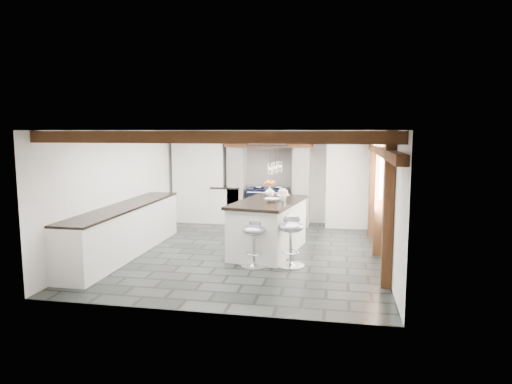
% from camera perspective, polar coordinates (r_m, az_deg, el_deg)
% --- Properties ---
extents(ground, '(6.00, 6.00, 0.00)m').
position_cam_1_polar(ground, '(8.81, -1.12, -7.44)').
color(ground, black).
rests_on(ground, ground).
extents(room_shell, '(6.00, 6.03, 6.00)m').
position_cam_1_polar(room_shell, '(10.09, -2.91, 0.66)').
color(room_shell, white).
rests_on(room_shell, ground).
extents(range_cooker, '(1.00, 0.63, 0.99)m').
position_cam_1_polar(range_cooker, '(11.29, 1.60, -1.67)').
color(range_cooker, black).
rests_on(range_cooker, ground).
extents(kitchen_island, '(1.37, 2.15, 1.32)m').
position_cam_1_polar(kitchen_island, '(8.67, 1.58, -4.24)').
color(kitchen_island, white).
rests_on(kitchen_island, ground).
extents(bar_stool_near, '(0.49, 0.49, 0.89)m').
position_cam_1_polar(bar_stool_near, '(7.74, 4.35, -5.39)').
color(bar_stool_near, silver).
rests_on(bar_stool_near, ground).
extents(bar_stool_far, '(0.49, 0.49, 0.82)m').
position_cam_1_polar(bar_stool_far, '(7.70, -0.21, -5.71)').
color(bar_stool_far, silver).
rests_on(bar_stool_far, ground).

